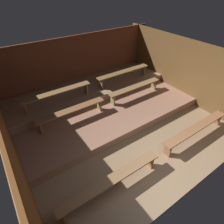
# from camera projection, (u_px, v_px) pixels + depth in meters

# --- Properties ---
(ground) EXTENTS (6.84, 5.96, 0.08)m
(ground) POSITION_uv_depth(u_px,v_px,m) (116.00, 122.00, 6.27)
(ground) COLOR #927455
(wall_back) EXTENTS (6.84, 0.06, 2.20)m
(wall_back) POSITION_uv_depth(u_px,v_px,m) (77.00, 65.00, 7.30)
(wall_back) COLOR brown
(wall_back) RESTS_ON ground
(wall_left) EXTENTS (0.06, 5.96, 2.20)m
(wall_left) POSITION_uv_depth(u_px,v_px,m) (6.00, 133.00, 4.20)
(wall_left) COLOR brown
(wall_left) RESTS_ON ground
(wall_right) EXTENTS (0.06, 5.96, 2.20)m
(wall_right) POSITION_uv_depth(u_px,v_px,m) (182.00, 69.00, 6.97)
(wall_right) COLOR brown
(wall_right) RESTS_ON ground
(platform_lower) EXTENTS (6.04, 3.45, 0.26)m
(platform_lower) POSITION_uv_depth(u_px,v_px,m) (102.00, 106.00, 6.73)
(platform_lower) COLOR #9D6D56
(platform_lower) RESTS_ON ground
(platform_middle) EXTENTS (6.04, 1.67, 0.26)m
(platform_middle) POSITION_uv_depth(u_px,v_px,m) (89.00, 90.00, 7.16)
(platform_middle) COLOR #9E7B5F
(platform_middle) RESTS_ON platform_lower
(bench_floor_left) EXTENTS (2.56, 0.26, 0.42)m
(bench_floor_left) POSITION_uv_depth(u_px,v_px,m) (112.00, 181.00, 4.08)
(bench_floor_left) COLOR olive
(bench_floor_left) RESTS_ON ground
(bench_floor_right) EXTENTS (2.56, 0.26, 0.42)m
(bench_floor_right) POSITION_uv_depth(u_px,v_px,m) (196.00, 129.00, 5.43)
(bench_floor_right) COLOR #8E5E3C
(bench_floor_right) RESTS_ON ground
(bench_lower_left) EXTENTS (2.21, 0.26, 0.42)m
(bench_lower_left) POSITION_uv_depth(u_px,v_px,m) (71.00, 111.00, 5.69)
(bench_lower_left) COLOR #91623D
(bench_lower_left) RESTS_ON platform_lower
(bench_lower_right) EXTENTS (2.21, 0.26, 0.42)m
(bench_lower_right) POSITION_uv_depth(u_px,v_px,m) (135.00, 88.00, 6.83)
(bench_lower_right) COLOR olive
(bench_lower_right) RESTS_ON platform_lower
(bench_middle_left) EXTENTS (2.32, 0.26, 0.42)m
(bench_middle_left) POSITION_uv_depth(u_px,v_px,m) (57.00, 93.00, 6.03)
(bench_middle_left) COLOR olive
(bench_middle_left) RESTS_ON platform_middle
(bench_middle_right) EXTENTS (2.32, 0.26, 0.42)m
(bench_middle_right) POSITION_uv_depth(u_px,v_px,m) (124.00, 73.00, 7.25)
(bench_middle_right) COLOR olive
(bench_middle_right) RESTS_ON platform_middle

